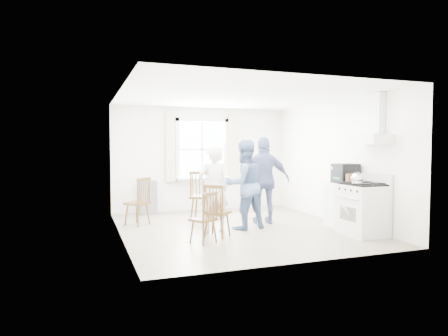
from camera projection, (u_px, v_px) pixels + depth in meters
room_shell at (238, 163)px, 7.83m from camera, size 4.62×5.12×2.64m
window_assembly at (202, 153)px, 10.12m from camera, size 1.88×0.24×1.70m
range_hood at (372, 131)px, 7.23m from camera, size 0.45×0.76×0.94m
shelf_unit at (148, 197)px, 9.59m from camera, size 0.40×0.30×0.80m
gas_stove at (363, 209)px, 7.25m from camera, size 0.68×0.76×1.12m
kettle at (357, 179)px, 7.05m from camera, size 0.21×0.21×0.30m
low_cabinet at (342, 205)px, 7.93m from camera, size 0.50×0.55×0.90m
stereo_stack at (345, 173)px, 7.82m from camera, size 0.43×0.39×0.38m
cardboard_box at (351, 179)px, 7.68m from camera, size 0.33×0.24×0.20m
windsor_chair_a at (141, 196)px, 8.16m from camera, size 0.58×0.58×0.99m
windsor_chair_b at (215, 205)px, 7.05m from camera, size 0.56×0.56×0.95m
windsor_chair_c at (207, 212)px, 6.59m from camera, size 0.49×0.49×0.87m
person_left at (214, 189)px, 7.47m from camera, size 0.59×0.59×1.63m
person_mid at (244, 185)px, 7.80m from camera, size 0.96×0.96×1.75m
person_right at (264, 180)px, 8.37m from camera, size 1.27×1.27×1.83m
potted_plant at (211, 170)px, 10.13m from camera, size 0.26×0.26×0.37m
windsor_chair_d at (200, 190)px, 8.76m from camera, size 0.62×0.62×1.09m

